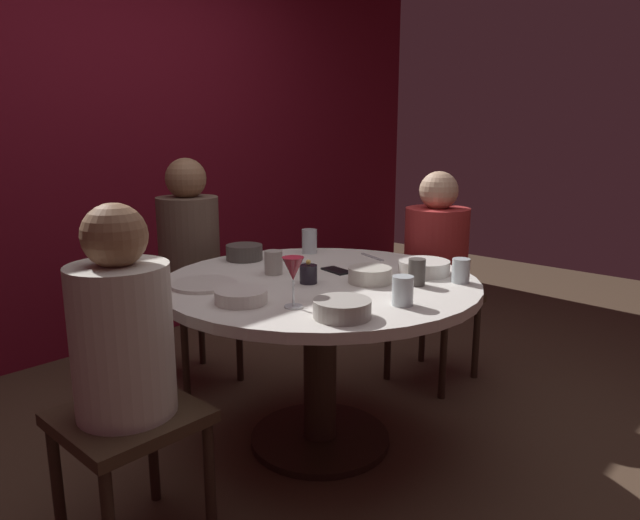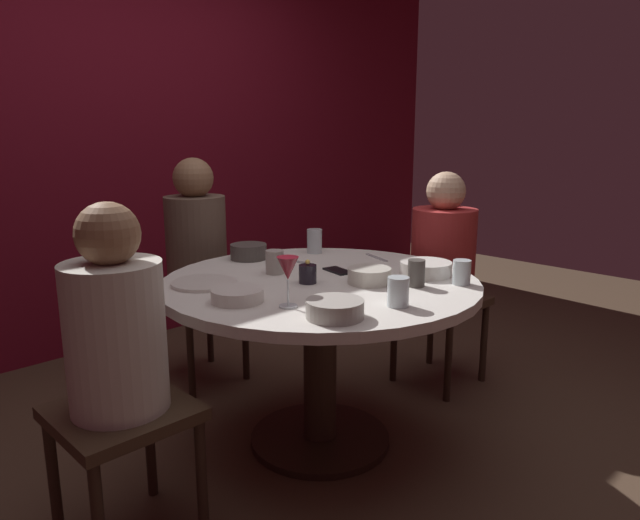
% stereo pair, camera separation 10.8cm
% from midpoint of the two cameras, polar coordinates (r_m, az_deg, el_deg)
% --- Properties ---
extents(ground_plane, '(8.00, 8.00, 0.00)m').
position_cam_midpoint_polar(ground_plane, '(2.62, 1.24, -17.49)').
color(ground_plane, '#4C3828').
extents(back_wall, '(6.00, 0.10, 2.60)m').
position_cam_midpoint_polar(back_wall, '(3.76, -19.25, 11.67)').
color(back_wall, maroon).
rests_on(back_wall, ground).
extents(dining_table, '(1.29, 1.29, 0.73)m').
position_cam_midpoint_polar(dining_table, '(2.39, 1.30, -5.53)').
color(dining_table, silver).
rests_on(dining_table, ground).
extents(seated_diner_left, '(0.40, 0.40, 1.12)m').
position_cam_midpoint_polar(seated_diner_left, '(1.86, -17.99, -7.54)').
color(seated_diner_left, '#3F2D1E').
rests_on(seated_diner_left, ground).
extents(seated_diner_back, '(0.40, 0.40, 1.19)m').
position_cam_midpoint_polar(seated_diner_back, '(3.04, -11.16, 1.31)').
color(seated_diner_back, '#3F2D1E').
rests_on(seated_diner_back, ground).
extents(seated_diner_right, '(0.40, 0.40, 1.12)m').
position_cam_midpoint_polar(seated_diner_right, '(3.04, 13.11, 0.56)').
color(seated_diner_right, '#3F2D1E').
rests_on(seated_diner_right, ground).
extents(candle_holder, '(0.07, 0.07, 0.10)m').
position_cam_midpoint_polar(candle_holder, '(2.28, 0.13, -1.38)').
color(candle_holder, black).
rests_on(candle_holder, dining_table).
extents(wine_glass, '(0.08, 0.08, 0.18)m').
position_cam_midpoint_polar(wine_glass, '(1.94, -1.63, -1.07)').
color(wine_glass, silver).
rests_on(wine_glass, dining_table).
extents(dinner_plate, '(0.26, 0.26, 0.01)m').
position_cam_midpoint_polar(dinner_plate, '(2.29, -10.11, -2.26)').
color(dinner_plate, silver).
rests_on(dinner_plate, dining_table).
extents(cell_phone, '(0.10, 0.15, 0.01)m').
position_cam_midpoint_polar(cell_phone, '(2.47, 3.05, -1.08)').
color(cell_phone, black).
rests_on(cell_phone, dining_table).
extents(bowl_serving_large, '(0.22, 0.22, 0.06)m').
position_cam_midpoint_polar(bowl_serving_large, '(2.45, 11.70, -0.83)').
color(bowl_serving_large, silver).
rests_on(bowl_serving_large, dining_table).
extents(bowl_salad_center, '(0.17, 0.17, 0.06)m').
position_cam_midpoint_polar(bowl_salad_center, '(2.29, 6.27, -1.55)').
color(bowl_salad_center, beige).
rests_on(bowl_salad_center, dining_table).
extents(bowl_small_white, '(0.19, 0.19, 0.05)m').
position_cam_midpoint_polar(bowl_small_white, '(2.05, -6.71, -3.49)').
color(bowl_small_white, silver).
rests_on(bowl_small_white, dining_table).
extents(bowl_sauce_side, '(0.17, 0.17, 0.07)m').
position_cam_midpoint_polar(bowl_sauce_side, '(2.72, -5.97, 0.83)').
color(bowl_sauce_side, '#4C4742').
rests_on(bowl_sauce_side, dining_table).
extents(bowl_rice_portion, '(0.19, 0.19, 0.06)m').
position_cam_midpoint_polar(bowl_rice_portion, '(1.86, 3.15, -4.87)').
color(bowl_rice_portion, '#B2ADA3').
rests_on(bowl_rice_portion, dining_table).
extents(cup_near_candle, '(0.07, 0.07, 0.12)m').
position_cam_midpoint_polar(cup_near_candle, '(2.84, 0.54, 1.88)').
color(cup_near_candle, silver).
rests_on(cup_near_candle, dining_table).
extents(cup_by_left_diner, '(0.07, 0.07, 0.11)m').
position_cam_midpoint_polar(cup_by_left_diner, '(2.26, 10.89, -1.30)').
color(cup_by_left_diner, '#4C4742').
rests_on(cup_by_left_diner, dining_table).
extents(cup_by_right_diner, '(0.07, 0.07, 0.10)m').
position_cam_midpoint_polar(cup_by_right_diner, '(2.00, 9.30, -3.13)').
color(cup_by_right_diner, silver).
rests_on(cup_by_right_diner, dining_table).
extents(cup_center_front, '(0.07, 0.07, 0.10)m').
position_cam_midpoint_polar(cup_center_front, '(2.34, 15.17, -1.19)').
color(cup_center_front, silver).
rests_on(cup_center_front, dining_table).
extents(cup_far_edge, '(0.08, 0.08, 0.10)m').
position_cam_midpoint_polar(cup_far_edge, '(2.43, -3.25, -0.20)').
color(cup_far_edge, '#B2ADA3').
rests_on(cup_far_edge, dining_table).
extents(fork_near_plate, '(0.08, 0.17, 0.01)m').
position_cam_midpoint_polar(fork_near_plate, '(2.75, 6.74, 0.24)').
color(fork_near_plate, '#B7B7BC').
rests_on(fork_near_plate, dining_table).
extents(knife_near_plate, '(0.04, 0.18, 0.01)m').
position_cam_midpoint_polar(knife_near_plate, '(2.66, -1.41, -0.11)').
color(knife_near_plate, '#B7B7BC').
rests_on(knife_near_plate, dining_table).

